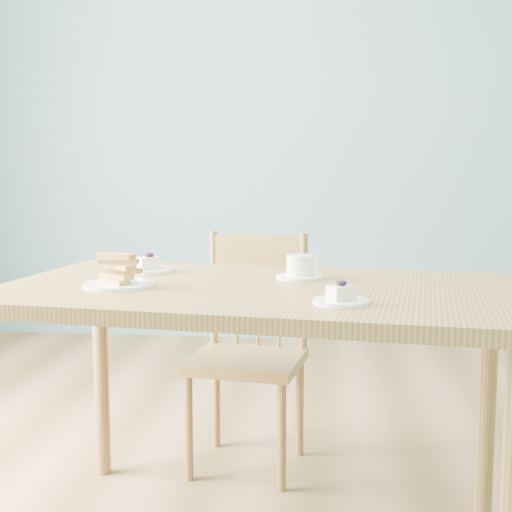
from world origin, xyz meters
TOP-DOWN VIEW (x-y plane):
  - room at (0.00, 0.00)m, footprint 5.01×5.01m
  - dining_table at (-0.35, -0.03)m, footprint 1.53×1.00m
  - dining_chair at (-0.43, 0.54)m, footprint 0.44×0.43m
  - cheesecake_plate_near at (-0.12, -0.27)m, footprint 0.14×0.14m
  - cheesecake_plate_far at (-0.71, 0.19)m, footprint 0.15×0.15m
  - coffee_cup at (-0.23, 0.11)m, footprint 0.14×0.14m
  - biscotti_plate at (-0.73, -0.08)m, footprint 0.20×0.20m

SIDE VIEW (x-z plane):
  - dining_chair at x=-0.43m, z-range 0.01..0.86m
  - dining_table at x=-0.35m, z-range 0.31..1.07m
  - cheesecake_plate_near at x=-0.12m, z-range 0.75..0.81m
  - cheesecake_plate_far at x=-0.71m, z-range 0.75..0.81m
  - biscotti_plate at x=-0.73m, z-range 0.75..0.84m
  - coffee_cup at x=-0.23m, z-range 0.76..0.83m
  - room at x=0.00m, z-range -0.01..2.71m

